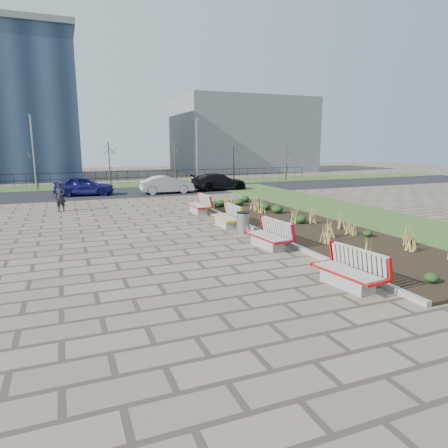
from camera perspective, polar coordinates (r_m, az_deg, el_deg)
name	(u,v)px	position (r m, az deg, el deg)	size (l,w,h in m)	color
ground	(215,277)	(11.75, -1.33, -7.53)	(120.00, 120.00, 0.00)	#746450
planting_bed	(303,227)	(18.84, 11.20, -0.36)	(4.50, 18.00, 0.10)	black
planting_curb	(258,230)	(17.68, 4.86, -0.86)	(0.16, 18.00, 0.15)	gray
grass_verge_near	(383,220)	(21.77, 21.74, 0.53)	(5.00, 38.00, 0.04)	#33511E
grass_verge_far	(109,185)	(38.80, -16.14, 5.31)	(80.00, 5.00, 0.04)	#33511E
road	(117,193)	(32.87, -15.02, 4.34)	(80.00, 7.00, 0.02)	black
bench_a	(347,269)	(11.27, 17.20, -6.22)	(0.90, 2.10, 1.00)	red
bench_b	(267,235)	(14.92, 6.23, -1.51)	(0.90, 2.10, 1.00)	#B90C1D
bench_c	(226,216)	(18.59, 0.23, 1.11)	(0.90, 2.10, 1.00)	#FFB50D
bench_d	(198,204)	(22.37, -3.73, 2.84)	(0.90, 2.10, 1.00)	red
litter_bin	(243,223)	(17.21, 2.73, 0.14)	(0.55, 0.55, 0.92)	#B2B2B7
pedestrian	(60,197)	(24.71, -22.34, 3.58)	(0.60, 0.40, 1.66)	black
car_blue	(84,186)	(31.66, -19.34, 5.17)	(1.72, 4.27, 1.45)	#141354
car_silver	(167,185)	(31.57, -8.17, 5.59)	(1.44, 4.13, 1.36)	#9E9FA5
car_black	(219,182)	(33.53, -0.74, 6.06)	(1.93, 4.76, 1.38)	black
tree_b	(35,166)	(37.02, -25.40, 7.54)	(1.40, 1.40, 4.00)	#4C3D2D
tree_c	(109,164)	(37.16, -16.06, 8.19)	(1.40, 1.40, 4.00)	#4C3D2D
tree_d	(175,163)	(38.26, -7.00, 8.62)	(1.40, 1.40, 4.00)	#4C3D2D
tree_e	(234,162)	(40.23, 1.38, 8.83)	(1.40, 1.40, 4.00)	#4C3D2D
tree_f	(286,161)	(42.96, 8.83, 8.86)	(1.40, 1.40, 4.00)	#4C3D2D
lamp_west	(33,154)	(36.48, -25.58, 9.06)	(0.24, 0.60, 6.00)	gray
lamp_east	(197,152)	(38.32, -3.91, 10.18)	(0.24, 0.60, 6.00)	gray
railing_fence	(107,178)	(40.23, -16.41, 6.38)	(44.00, 0.10, 1.20)	black
building_grey	(242,135)	(57.62, 2.63, 12.53)	(18.00, 12.00, 10.00)	slate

